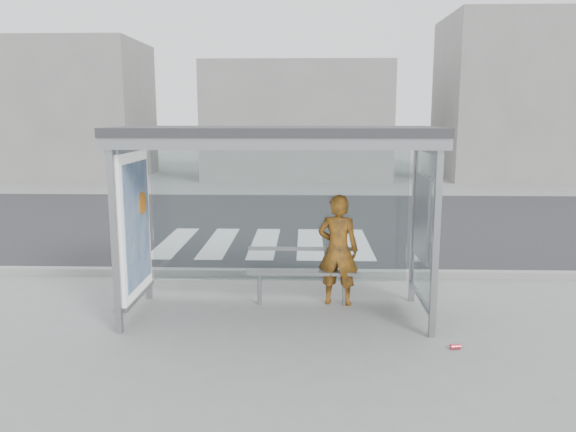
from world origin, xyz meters
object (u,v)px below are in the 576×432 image
at_px(person, 338,250).
at_px(bench, 302,272).
at_px(soda_can, 455,347).
at_px(bus_shelter, 249,174).

xyz_separation_m(person, bench, (-0.53, -0.03, -0.33)).
bearing_deg(soda_can, bus_shelter, 155.97).
distance_m(bus_shelter, person, 1.76).
relative_size(person, bench, 1.02).
bearing_deg(bus_shelter, soda_can, -24.03).
bearing_deg(soda_can, person, 129.33).
height_order(bus_shelter, bench, bus_shelter).
relative_size(bus_shelter, bench, 2.64).
height_order(person, soda_can, person).
relative_size(bus_shelter, person, 2.58).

